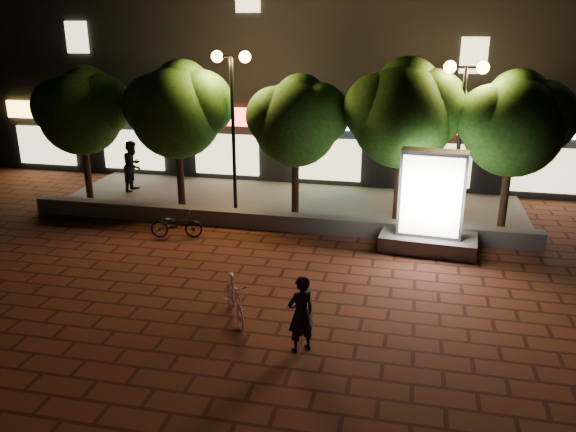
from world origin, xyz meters
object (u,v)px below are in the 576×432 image
(street_lamp_right, at_px, (463,102))
(ad_kiosk, at_px, (430,211))
(pedestrian, at_px, (133,166))
(street_lamp_left, at_px, (232,91))
(scooter_parked, at_px, (176,224))
(tree_right, at_px, (405,110))
(scooter_pink, at_px, (235,299))
(tree_mid, at_px, (298,118))
(tree_far_right, at_px, (516,121))
(tree_left, at_px, (178,107))
(tree_far_left, at_px, (82,108))
(rider, at_px, (301,314))

(street_lamp_right, xyz_separation_m, ad_kiosk, (-0.73, -1.96, -2.74))
(pedestrian, bearing_deg, street_lamp_left, -110.04)
(street_lamp_right, height_order, scooter_parked, street_lamp_right)
(tree_right, bearing_deg, scooter_pink, -113.92)
(tree_mid, distance_m, ad_kiosk, 5.19)
(ad_kiosk, relative_size, scooter_parked, 1.87)
(street_lamp_left, distance_m, scooter_pink, 8.10)
(tree_far_right, distance_m, scooter_pink, 10.07)
(street_lamp_left, distance_m, ad_kiosk, 7.17)
(tree_left, distance_m, street_lamp_right, 8.96)
(street_lamp_right, xyz_separation_m, scooter_pink, (-4.85, -6.96, -3.41))
(tree_right, height_order, tree_far_right, tree_right)
(tree_far_left, height_order, tree_far_right, tree_far_right)
(tree_right, relative_size, pedestrian, 2.69)
(tree_mid, relative_size, ad_kiosk, 1.57)
(street_lamp_right, bearing_deg, tree_left, 178.32)
(ad_kiosk, distance_m, scooter_parked, 7.37)
(street_lamp_right, relative_size, rider, 3.12)
(rider, height_order, scooter_parked, rider)
(tree_left, bearing_deg, scooter_parked, -72.13)
(ad_kiosk, bearing_deg, tree_far_right, 44.18)
(ad_kiosk, xyz_separation_m, scooter_pink, (-4.11, -5.00, -0.67))
(ad_kiosk, xyz_separation_m, scooter_parked, (-7.30, -0.60, -0.75))
(scooter_pink, bearing_deg, street_lamp_left, 77.48)
(tree_right, distance_m, rider, 8.72)
(street_lamp_left, bearing_deg, rider, -64.31)
(tree_right, relative_size, tree_far_right, 1.06)
(tree_far_left, bearing_deg, rider, -41.34)
(ad_kiosk, distance_m, rider, 6.41)
(tree_left, height_order, tree_mid, tree_left)
(scooter_pink, relative_size, scooter_parked, 1.06)
(street_lamp_left, xyz_separation_m, rider, (3.78, -7.86, -3.23))
(tree_far_right, bearing_deg, tree_right, 180.00)
(rider, bearing_deg, tree_right, -142.57)
(street_lamp_right, bearing_deg, scooter_pink, -124.86)
(tree_far_right, bearing_deg, tree_left, 180.00)
(tree_mid, height_order, tree_right, tree_right)
(tree_far_left, xyz_separation_m, tree_mid, (7.50, -0.00, -0.08))
(street_lamp_left, xyz_separation_m, street_lamp_right, (7.00, 0.00, -0.13))
(scooter_pink, bearing_deg, scooter_parked, 96.22)
(tree_far_right, height_order, scooter_parked, tree_far_right)
(street_lamp_right, xyz_separation_m, rider, (-3.22, -7.86, -3.10))
(street_lamp_left, bearing_deg, tree_left, 172.30)
(ad_kiosk, relative_size, pedestrian, 1.52)
(tree_left, distance_m, pedestrian, 3.69)
(street_lamp_left, distance_m, street_lamp_right, 7.00)
(rider, relative_size, scooter_parked, 1.04)
(tree_right, bearing_deg, rider, -101.00)
(ad_kiosk, bearing_deg, scooter_parked, -175.29)
(tree_far_right, xyz_separation_m, street_lamp_right, (-1.55, -0.26, 0.53))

